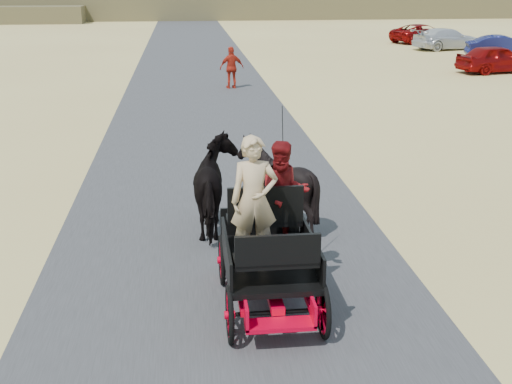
{
  "coord_description": "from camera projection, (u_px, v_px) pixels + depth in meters",
  "views": [
    {
      "loc": [
        -0.59,
        -8.05,
        4.58
      ],
      "look_at": [
        0.52,
        1.78,
        1.2
      ],
      "focal_mm": 45.0,
      "sensor_mm": 36.0,
      "label": 1
    }
  ],
  "objects": [
    {
      "name": "ground",
      "position": [
        234.0,
        313.0,
        9.12
      ],
      "size": [
        140.0,
        140.0,
        0.0
      ],
      "primitive_type": "plane",
      "color": "tan"
    },
    {
      "name": "road",
      "position": [
        234.0,
        313.0,
        9.12
      ],
      "size": [
        6.0,
        140.0,
        0.01
      ],
      "primitive_type": "cube",
      "color": "#38383A",
      "rests_on": "ground"
    },
    {
      "name": "ridge_far",
      "position": [
        187.0,
        7.0,
        67.03
      ],
      "size": [
        140.0,
        6.0,
        2.4
      ],
      "primitive_type": "cube",
      "color": "brown",
      "rests_on": "ground"
    },
    {
      "name": "carriage",
      "position": [
        268.0,
        283.0,
        9.22
      ],
      "size": [
        1.3,
        2.4,
        0.72
      ],
      "primitive_type": null,
      "color": "black",
      "rests_on": "ground"
    },
    {
      "name": "horse_left",
      "position": [
        218.0,
        187.0,
        11.83
      ],
      "size": [
        0.91,
        2.01,
        1.7
      ],
      "primitive_type": "imported",
      "rotation": [
        0.0,
        0.0,
        3.14
      ],
      "color": "black",
      "rests_on": "ground"
    },
    {
      "name": "horse_right",
      "position": [
        277.0,
        185.0,
        11.94
      ],
      "size": [
        1.37,
        1.54,
        1.7
      ],
      "primitive_type": "imported",
      "rotation": [
        0.0,
        0.0,
        3.14
      ],
      "color": "black",
      "rests_on": "ground"
    },
    {
      "name": "driver_man",
      "position": [
        254.0,
        200.0,
        8.84
      ],
      "size": [
        0.66,
        0.43,
        1.8
      ],
      "primitive_type": "imported",
      "color": "tan",
      "rests_on": "carriage"
    },
    {
      "name": "passenger_woman",
      "position": [
        284.0,
        193.0,
        9.45
      ],
      "size": [
        0.77,
        0.6,
        1.58
      ],
      "primitive_type": "imported",
      "color": "#660C0F",
      "rests_on": "carriage"
    },
    {
      "name": "pedestrian",
      "position": [
        232.0,
        68.0,
        26.62
      ],
      "size": [
        1.07,
        0.6,
        1.73
      ],
      "primitive_type": "imported",
      "rotation": [
        0.0,
        0.0,
        3.33
      ],
      "color": "#AC2213",
      "rests_on": "ground"
    },
    {
      "name": "car_a",
      "position": [
        496.0,
        59.0,
        30.94
      ],
      "size": [
        4.12,
        2.28,
        1.33
      ],
      "primitive_type": "imported",
      "rotation": [
        0.0,
        0.0,
        1.76
      ],
      "color": "maroon",
      "rests_on": "ground"
    },
    {
      "name": "car_b",
      "position": [
        504.0,
        48.0,
        35.44
      ],
      "size": [
        4.26,
        2.41,
        1.33
      ],
      "primitive_type": "imported",
      "rotation": [
        0.0,
        0.0,
        1.31
      ],
      "color": "navy",
      "rests_on": "ground"
    },
    {
      "name": "car_c",
      "position": [
        447.0,
        39.0,
        40.33
      ],
      "size": [
        4.83,
        2.85,
        1.31
      ],
      "primitive_type": "imported",
      "rotation": [
        0.0,
        0.0,
        1.81
      ],
      "color": "silver",
      "rests_on": "ground"
    },
    {
      "name": "car_d",
      "position": [
        422.0,
        33.0,
        44.3
      ],
      "size": [
        5.0,
        3.64,
        1.26
      ],
      "primitive_type": "imported",
      "rotation": [
        0.0,
        0.0,
        1.96
      ],
      "color": "maroon",
      "rests_on": "ground"
    }
  ]
}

